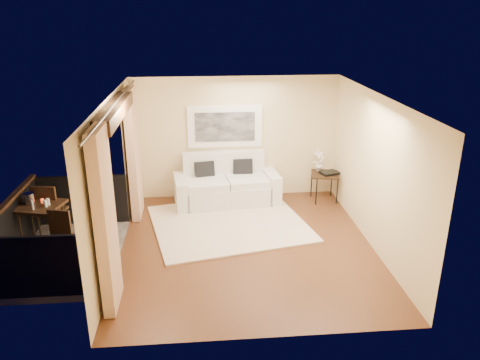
{
  "coord_description": "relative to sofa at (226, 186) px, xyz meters",
  "views": [
    {
      "loc": [
        -0.79,
        -7.47,
        4.07
      ],
      "look_at": [
        -0.07,
        0.63,
        1.05
      ],
      "focal_mm": 35.0,
      "sensor_mm": 36.0,
      "label": 1
    }
  ],
  "objects": [
    {
      "name": "room_shell",
      "position": [
        -1.88,
        -2.1,
        2.14
      ],
      "size": [
        5.0,
        6.4,
        5.0
      ],
      "color": "white",
      "rests_on": "ground"
    },
    {
      "name": "sofa",
      "position": [
        0.0,
        0.0,
        0.0
      ],
      "size": [
        2.34,
        1.22,
        1.08
      ],
      "rotation": [
        0.0,
        0.0,
        0.12
      ],
      "color": "silver",
      "rests_on": "floor"
    },
    {
      "name": "bistro_table",
      "position": [
        -3.37,
        -1.78,
        0.36
      ],
      "size": [
        0.85,
        0.85,
        0.82
      ],
      "rotation": [
        0.0,
        0.0,
        -0.26
      ],
      "color": "black",
      "rests_on": "balcony"
    },
    {
      "name": "balcony_chair_near",
      "position": [
        -2.94,
        -2.35,
        0.15
      ],
      "size": [
        0.49,
        0.49,
        0.92
      ],
      "rotation": [
        0.0,
        0.0,
        -0.27
      ],
      "color": "black",
      "rests_on": "balcony"
    },
    {
      "name": "orchid",
      "position": [
        2.06,
        0.05,
        0.5
      ],
      "size": [
        0.32,
        0.28,
        0.5
      ],
      "primitive_type": "imported",
      "rotation": [
        0.0,
        0.0,
        0.49
      ],
      "color": "white",
      "rests_on": "side_table"
    },
    {
      "name": "candle",
      "position": [
        -3.35,
        -1.69,
        0.47
      ],
      "size": [
        0.06,
        0.06,
        0.07
      ],
      "primitive_type": "cylinder",
      "color": "#F53F15",
      "rests_on": "bistro_table"
    },
    {
      "name": "balcony_chair_far",
      "position": [
        -3.36,
        -1.43,
        0.24
      ],
      "size": [
        0.53,
        0.53,
        1.06
      ],
      "rotation": [
        0.0,
        0.0,
        2.97
      ],
      "color": "black",
      "rests_on": "balcony"
    },
    {
      "name": "side_table",
      "position": [
        2.18,
        -0.1,
        0.19
      ],
      "size": [
        0.68,
        0.68,
        0.63
      ],
      "rotation": [
        0.0,
        0.0,
        -0.2
      ],
      "color": "black",
      "rests_on": "floor"
    },
    {
      "name": "rug",
      "position": [
        -0.02,
        -1.16,
        -0.36
      ],
      "size": [
        3.38,
        3.09,
        0.04
      ],
      "primitive_type": "cube",
      "rotation": [
        0.0,
        0.0,
        0.21
      ],
      "color": "beige",
      "rests_on": "floor"
    },
    {
      "name": "tray",
      "position": [
        2.26,
        -0.13,
        0.28
      ],
      "size": [
        0.45,
        0.39,
        0.05
      ],
      "primitive_type": "cube",
      "rotation": [
        0.0,
        0.0,
        0.32
      ],
      "color": "black",
      "rests_on": "side_table"
    },
    {
      "name": "balcony",
      "position": [
        -3.06,
        -2.1,
        -0.2
      ],
      "size": [
        1.81,
        2.6,
        1.17
      ],
      "color": "#605B56",
      "rests_on": "ground"
    },
    {
      "name": "curtains",
      "position": [
        -1.86,
        -2.1,
        0.95
      ],
      "size": [
        0.16,
        4.8,
        2.64
      ],
      "color": "#DBAD86",
      "rests_on": "ground"
    },
    {
      "name": "floor",
      "position": [
        0.25,
        -2.1,
        -0.38
      ],
      "size": [
        5.0,
        5.0,
        0.0
      ],
      "primitive_type": "plane",
      "color": "brown",
      "rests_on": "ground"
    },
    {
      "name": "ice_bucket",
      "position": [
        -3.55,
        -1.72,
        0.54
      ],
      "size": [
        0.18,
        0.18,
        0.2
      ],
      "primitive_type": "cylinder",
      "color": "silver",
      "rests_on": "bistro_table"
    },
    {
      "name": "glass_a",
      "position": [
        -3.24,
        -1.87,
        0.5
      ],
      "size": [
        0.06,
        0.06,
        0.12
      ],
      "primitive_type": "cylinder",
      "color": "silver",
      "rests_on": "bistro_table"
    },
    {
      "name": "artwork",
      "position": [
        0.01,
        0.36,
        1.24
      ],
      "size": [
        1.62,
        0.07,
        0.92
      ],
      "color": "white",
      "rests_on": "room_shell"
    },
    {
      "name": "glass_b",
      "position": [
        -3.22,
        -1.81,
        0.5
      ],
      "size": [
        0.06,
        0.06,
        0.12
      ],
      "primitive_type": "cylinder",
      "color": "white",
      "rests_on": "bistro_table"
    },
    {
      "name": "vase",
      "position": [
        -3.42,
        -1.99,
        0.53
      ],
      "size": [
        0.04,
        0.04,
        0.18
      ],
      "primitive_type": "cylinder",
      "color": "silver",
      "rests_on": "bistro_table"
    }
  ]
}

